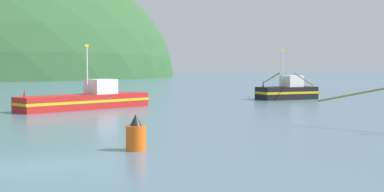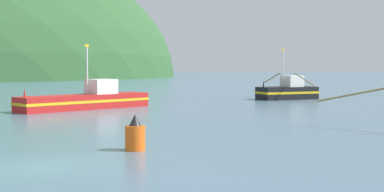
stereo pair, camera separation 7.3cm
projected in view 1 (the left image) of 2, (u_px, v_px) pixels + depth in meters
name	position (u px, v px, depth m)	size (l,w,h in m)	color
ground_plane	(37.00, 167.00, 18.89)	(600.00, 600.00, 0.00)	slate
fishing_boat_red	(87.00, 100.00, 44.00)	(10.25, 9.78, 5.32)	red
fishing_boat_black	(287.00, 91.00, 56.46)	(6.87, 8.86, 5.32)	black
channel_buoy	(136.00, 135.00, 22.55)	(0.85, 0.85, 1.55)	#E55914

